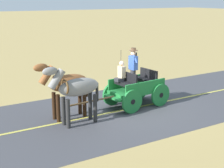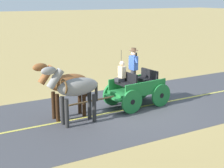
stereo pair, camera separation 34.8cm
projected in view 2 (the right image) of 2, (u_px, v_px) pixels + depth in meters
ground_plane at (133, 108)px, 13.77m from camera, size 200.00×200.00×0.00m
road_surface at (133, 108)px, 13.77m from camera, size 6.11×160.00×0.01m
road_centre_stripe at (133, 108)px, 13.77m from camera, size 0.12×160.00×0.00m
horse_drawn_carriage at (135, 87)px, 13.88m from camera, size 1.62×4.52×2.50m
horse_near_side at (75, 88)px, 11.79m from camera, size 0.62×2.13×2.21m
horse_off_side at (66, 84)px, 12.37m from camera, size 0.63×2.13×2.21m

